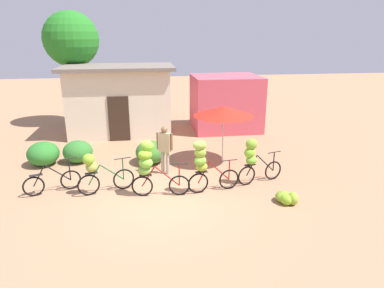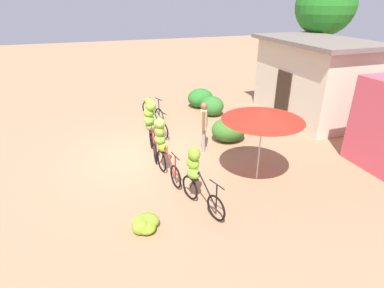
# 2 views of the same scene
# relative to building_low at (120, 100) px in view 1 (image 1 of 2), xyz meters

# --- Properties ---
(ground_plane) EXTENTS (60.00, 60.00, 0.00)m
(ground_plane) POSITION_rel_building_low_xyz_m (1.50, -7.28, -1.61)
(ground_plane) COLOR #A57755
(building_low) EXTENTS (5.08, 3.12, 3.18)m
(building_low) POSITION_rel_building_low_xyz_m (0.00, 0.00, 0.00)
(building_low) COLOR beige
(building_low) RESTS_ON ground
(shop_pink) EXTENTS (3.20, 2.80, 2.63)m
(shop_pink) POSITION_rel_building_low_xyz_m (5.12, 0.06, -0.30)
(shop_pink) COLOR #D24D5C
(shop_pink) RESTS_ON ground
(tree_behind_building) EXTENTS (2.71, 2.71, 5.67)m
(tree_behind_building) POSITION_rel_building_low_xyz_m (-2.30, 2.00, 2.66)
(tree_behind_building) COLOR brown
(tree_behind_building) RESTS_ON ground
(hedge_bush_front_left) EXTENTS (1.13, 1.18, 0.86)m
(hedge_bush_front_left) POSITION_rel_building_low_xyz_m (-2.58, -3.94, -1.19)
(hedge_bush_front_left) COLOR #2C772A
(hedge_bush_front_left) RESTS_ON ground
(hedge_bush_front_right) EXTENTS (1.07, 1.00, 0.83)m
(hedge_bush_front_right) POSITION_rel_building_low_xyz_m (-1.39, -3.84, -1.20)
(hedge_bush_front_right) COLOR #31752B
(hedge_bush_front_right) RESTS_ON ground
(hedge_bush_mid) EXTENTS (1.10, 1.23, 0.83)m
(hedge_bush_mid) POSITION_rel_building_low_xyz_m (1.28, -4.28, -1.20)
(hedge_bush_mid) COLOR #3A7528
(hedge_bush_mid) RESTS_ON ground
(market_umbrella) EXTENTS (2.16, 2.16, 2.12)m
(market_umbrella) POSITION_rel_building_low_xyz_m (3.91, -4.61, 0.33)
(market_umbrella) COLOR beige
(market_umbrella) RESTS_ON ground
(bicycle_leftmost) EXTENTS (1.58, 0.59, 1.01)m
(bicycle_leftmost) POSITION_rel_building_low_xyz_m (-1.70, -6.38, -1.27)
(bicycle_leftmost) COLOR black
(bicycle_leftmost) RESTS_ON ground
(bicycle_near_pile) EXTENTS (1.64, 0.60, 1.30)m
(bicycle_near_pile) POSITION_rel_building_low_xyz_m (-0.34, -6.65, -0.88)
(bicycle_near_pile) COLOR black
(bicycle_near_pile) RESTS_ON ground
(bicycle_center_loaded) EXTENTS (1.72, 0.51, 1.70)m
(bicycle_center_loaded) POSITION_rel_building_low_xyz_m (1.18, -7.03, -0.62)
(bicycle_center_loaded) COLOR black
(bicycle_center_loaded) RESTS_ON ground
(bicycle_by_shop) EXTENTS (1.62, 0.45, 1.65)m
(bicycle_by_shop) POSITION_rel_building_low_xyz_m (2.79, -7.03, -0.66)
(bicycle_by_shop) COLOR black
(bicycle_by_shop) RESTS_ON ground
(bicycle_rightmost) EXTENTS (1.60, 0.57, 1.50)m
(bicycle_rightmost) POSITION_rel_building_low_xyz_m (4.44, -6.61, -0.76)
(bicycle_rightmost) COLOR black
(bicycle_rightmost) RESTS_ON ground
(banana_pile_on_ground) EXTENTS (0.79, 0.78, 0.35)m
(banana_pile_on_ground) POSITION_rel_building_low_xyz_m (5.01, -8.02, -1.46)
(banana_pile_on_ground) COLOR #83A52B
(banana_pile_on_ground) RESTS_ON ground
(person_vendor) EXTENTS (0.53, 0.35, 1.67)m
(person_vendor) POSITION_rel_building_low_xyz_m (1.74, -5.40, -0.59)
(person_vendor) COLOR gray
(person_vendor) RESTS_ON ground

